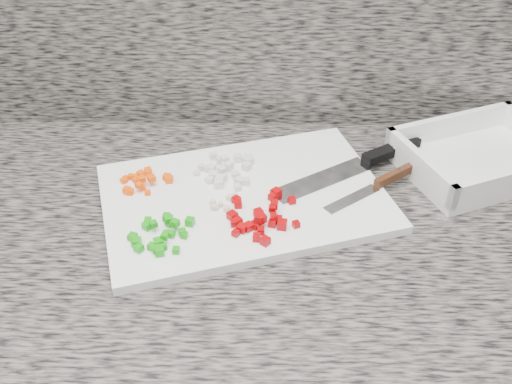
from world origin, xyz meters
TOP-DOWN VIEW (x-y plane):
  - cabinet at (0.00, 1.44)m, footprint 3.92×0.62m
  - countertop at (0.00, 1.44)m, footprint 3.96×0.64m
  - cutting_board at (0.03, 1.48)m, footprint 0.53×0.43m
  - carrot_pile at (-0.14, 1.50)m, footprint 0.09×0.07m
  - onion_pile at (-0.00, 1.53)m, footprint 0.10×0.11m
  - green_pepper_pile at (-0.09, 1.37)m, footprint 0.10×0.09m
  - red_pepper_pile at (0.06, 1.41)m, footprint 0.12×0.14m
  - garlic_pile at (0.00, 1.45)m, footprint 0.05×0.05m
  - chef_knife at (0.25, 1.57)m, footprint 0.28×0.20m
  - paring_knife at (0.27, 1.51)m, footprint 0.18×0.14m
  - tray at (0.45, 1.58)m, footprint 0.33×0.29m

SIDE VIEW (x-z plane):
  - cabinet at x=0.00m, z-range 0.00..0.86m
  - countertop at x=0.00m, z-range 0.86..0.90m
  - cutting_board at x=0.03m, z-range 0.90..0.92m
  - tray at x=0.45m, z-range 0.89..0.95m
  - garlic_pile at x=0.00m, z-range 0.92..0.92m
  - chef_knife at x=0.25m, z-range 0.91..0.93m
  - paring_knife at x=0.27m, z-range 0.91..0.93m
  - carrot_pile at x=-0.14m, z-range 0.91..0.93m
  - onion_pile at x=0.00m, z-range 0.91..0.93m
  - green_pepper_pile at x=-0.09m, z-range 0.91..0.93m
  - red_pepper_pile at x=0.06m, z-range 0.91..0.94m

